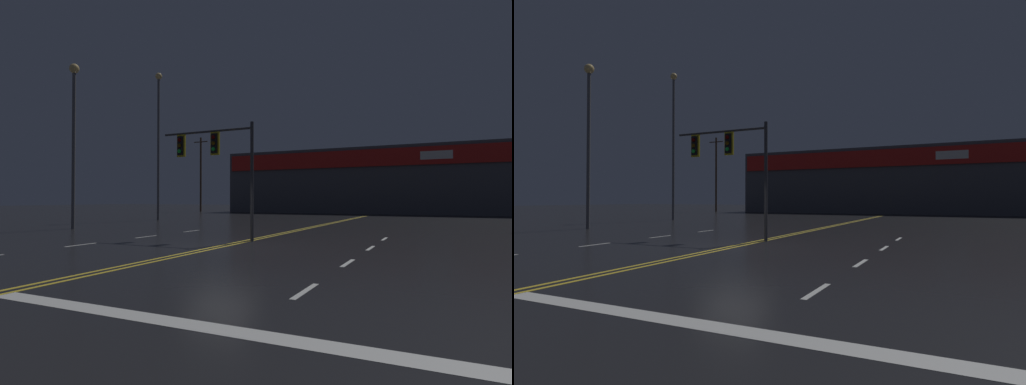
% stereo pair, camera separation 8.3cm
% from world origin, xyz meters
% --- Properties ---
extents(ground_plane, '(200.00, 200.00, 0.00)m').
position_xyz_m(ground_plane, '(0.00, 0.00, 0.00)').
color(ground_plane, black).
extents(road_markings, '(14.81, 60.00, 0.01)m').
position_xyz_m(road_markings, '(0.97, -1.56, 0.00)').
color(road_markings, gold).
rests_on(road_markings, ground).
extents(traffic_signal_median, '(4.46, 0.36, 4.89)m').
position_xyz_m(traffic_signal_median, '(-1.63, 2.11, 3.71)').
color(traffic_signal_median, '#38383D').
rests_on(traffic_signal_median, ground).
extents(streetlight_near_left, '(0.56, 0.56, 12.25)m').
position_xyz_m(streetlight_near_left, '(-14.15, 13.90, 7.55)').
color(streetlight_near_left, '#59595E').
rests_on(streetlight_near_left, ground).
extents(streetlight_near_right, '(0.56, 0.56, 9.59)m').
position_xyz_m(streetlight_near_right, '(-12.08, 3.79, 6.11)').
color(streetlight_near_right, '#59595E').
rests_on(streetlight_near_right, ground).
extents(building_backdrop, '(37.54, 10.23, 7.84)m').
position_xyz_m(building_backdrop, '(0.00, 39.42, 3.93)').
color(building_backdrop, '#4C4C51').
rests_on(building_backdrop, ground).
extents(utility_pole_row, '(46.89, 0.26, 10.54)m').
position_xyz_m(utility_pole_row, '(-0.93, 34.48, 5.42)').
color(utility_pole_row, '#4C3828').
rests_on(utility_pole_row, ground).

